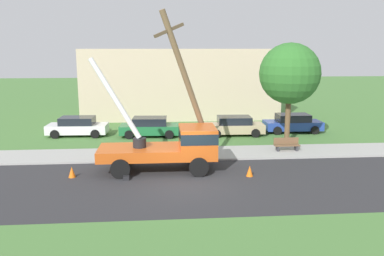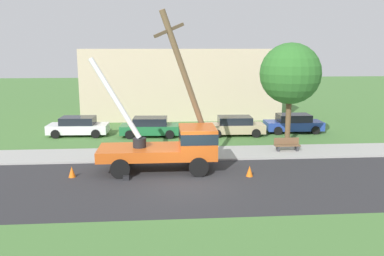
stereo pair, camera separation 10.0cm
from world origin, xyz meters
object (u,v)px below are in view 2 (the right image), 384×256
Objects in this scene: traffic_cone_behind at (72,172)px; parked_sedan_white at (78,126)px; parked_sedan_tan at (235,126)px; park_bench at (287,145)px; parked_sedan_blue at (293,123)px; parked_sedan_green at (151,127)px; leaning_utility_pole at (189,88)px; roadside_tree_near at (290,74)px; utility_truck at (173,145)px; traffic_cone_ahead at (250,171)px.

parked_sedan_white is at bearing 99.48° from traffic_cone_behind.
parked_sedan_tan is at bearing 42.54° from traffic_cone_behind.
parked_sedan_blue is at bearing 68.02° from park_bench.
parked_sedan_white is at bearing 173.41° from parked_sedan_green.
leaning_utility_pole is 1.91× the size of parked_sedan_tan.
roadside_tree_near is at bearing 71.79° from park_bench.
traffic_cone_behind is (-6.11, -1.85, -4.05)m from leaning_utility_pole.
parked_sedan_tan is (3.96, 7.39, -3.62)m from leaning_utility_pole.
leaning_utility_pole is at bearing -46.21° from parked_sedan_white.
parked_sedan_green is at bearing 179.10° from parked_sedan_tan.
leaning_utility_pole is at bearing 47.68° from utility_truck.
parked_sedan_blue is (14.83, 9.94, 0.43)m from traffic_cone_behind.
parked_sedan_blue is at bearing 33.83° from traffic_cone_behind.
traffic_cone_behind is at bearing 176.45° from traffic_cone_ahead.
park_bench is at bearing 19.04° from leaning_utility_pole.
park_bench is (14.11, -5.93, -0.25)m from parked_sedan_white.
park_bench is (3.41, 4.60, 0.18)m from traffic_cone_ahead.
parked_sedan_blue is (11.09, 0.60, 0.00)m from parked_sedan_green.
parked_sedan_tan and parked_sedan_blue have the same top height.
traffic_cone_behind is 0.13× the size of parked_sedan_tan.
leaning_utility_pole is 1.91× the size of parked_sedan_blue.
utility_truck is 0.99× the size of roadside_tree_near.
leaning_utility_pole reaches higher than traffic_cone_ahead.
utility_truck is at bearing -80.37° from parked_sedan_green.
parked_sedan_tan is at bearing -171.62° from parked_sedan_blue.
utility_truck is 12.07× the size of traffic_cone_behind.
park_bench reaches higher than traffic_cone_behind.
utility_truck is at bearing 160.08° from traffic_cone_ahead.
traffic_cone_ahead is 9.06m from traffic_cone_behind.
leaning_utility_pole is 15.14× the size of traffic_cone_behind.
utility_truck is 12.07× the size of traffic_cone_ahead.
traffic_cone_ahead is at bearing -19.92° from utility_truck.
parked_sedan_green is at bearing 162.69° from roadside_tree_near.
parked_sedan_green is 10.72m from roadside_tree_near.
parked_sedan_white reaches higher than traffic_cone_behind.
roadside_tree_near is (13.22, 6.39, 4.49)m from traffic_cone_behind.
parked_sedan_green is at bearing 118.15° from traffic_cone_ahead.
roadside_tree_near is at bearing -13.51° from parked_sedan_white.
park_bench is at bearing -22.78° from parked_sedan_white.
leaning_utility_pole is 8.65m from parked_sedan_green.
parked_sedan_tan is at bearing 61.84° from leaning_utility_pole.
parked_sedan_blue is at bearing 3.11° from parked_sedan_green.
traffic_cone_behind is 0.13× the size of parked_sedan_blue.
traffic_cone_behind is 0.08× the size of roadside_tree_near.
parked_sedan_white is at bearing 157.22° from park_bench.
park_bench is at bearing -108.21° from roadside_tree_near.
traffic_cone_ahead is 0.35× the size of park_bench.
traffic_cone_behind is 0.35× the size of park_bench.
parked_sedan_white is at bearing 176.46° from parked_sedan_tan.
leaning_utility_pole is 5.30× the size of park_bench.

